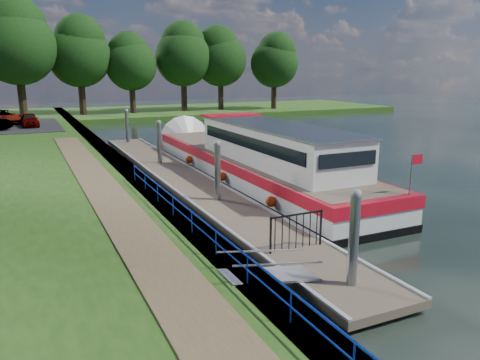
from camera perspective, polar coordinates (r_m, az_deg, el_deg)
name	(u,v)px	position (r m, az deg, el deg)	size (l,w,h in m)	color
ground	(338,290)	(13.25, 11.92, -13.03)	(160.00, 160.00, 0.00)	black
bank_edge	(126,175)	(25.43, -13.71, 0.58)	(1.10, 90.00, 0.78)	#473D2D
far_bank	(177,112)	(64.59, -7.73, 8.27)	(60.00, 18.00, 0.60)	#254A15
footpath	(115,206)	(18.32, -14.95, -3.06)	(1.60, 40.00, 0.05)	brown
blue_fence	(203,226)	(13.95, -4.54, -5.58)	(0.04, 18.04, 0.72)	#0C2DBF
pontoon	(184,182)	(24.21, -6.80, -0.25)	(2.50, 30.00, 0.56)	brown
mooring_piles	(184,161)	(23.98, -6.87, 2.29)	(0.30, 27.30, 3.55)	gray
gangway	(270,274)	(12.44, 3.67, -11.39)	(2.58, 1.00, 0.92)	#A5A8AD
gate_panel	(296,226)	(14.48, 6.90, -5.60)	(1.85, 0.05, 1.15)	black
barge	(248,160)	(25.25, 0.99, 2.50)	(4.36, 21.15, 4.78)	black
horizon_trees	(68,51)	(58.38, -20.20, 14.59)	(54.38, 10.03, 12.87)	#332316
car_a	(29,120)	(46.36, -24.28, 6.71)	(1.44, 3.57, 1.22)	#999999
car_d	(4,117)	(49.92, -26.80, 6.89)	(2.13, 4.62, 1.28)	#999999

